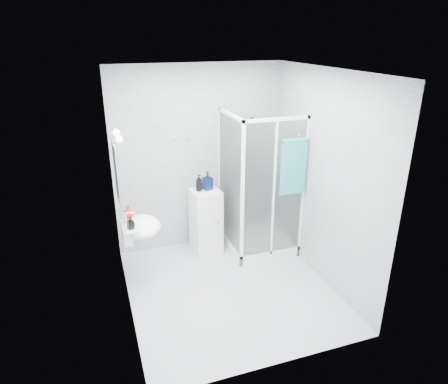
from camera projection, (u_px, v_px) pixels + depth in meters
name	position (u px, v px, depth m)	size (l,w,h in m)	color
room	(230.00, 191.00, 4.47)	(2.40, 2.60, 2.60)	#BABEC0
shower_enclosure	(256.00, 222.00, 5.67)	(0.90, 0.95, 2.00)	white
wall_basin	(139.00, 227.00, 4.76)	(0.46, 0.56, 0.35)	white
mirror	(116.00, 173.00, 4.44)	(0.02, 0.60, 0.70)	white
vanity_lights	(117.00, 136.00, 4.30)	(0.10, 0.40, 0.08)	silver
wall_hooks	(181.00, 139.00, 5.38)	(0.23, 0.06, 0.03)	silver
storage_cabinet	(206.00, 221.00, 5.67)	(0.42, 0.43, 0.93)	white
hand_towel	(293.00, 165.00, 5.06)	(0.34, 0.05, 0.73)	teal
shampoo_bottle_a	(199.00, 183.00, 5.44)	(0.09, 0.09, 0.24)	black
shampoo_bottle_b	(208.00, 181.00, 5.49)	(0.12, 0.12, 0.26)	#0A183E
soap_dispenser_orange	(129.00, 212.00, 4.79)	(0.14, 0.14, 0.18)	#AE2214
soap_dispenser_black	(131.00, 223.00, 4.54)	(0.07, 0.07, 0.15)	black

